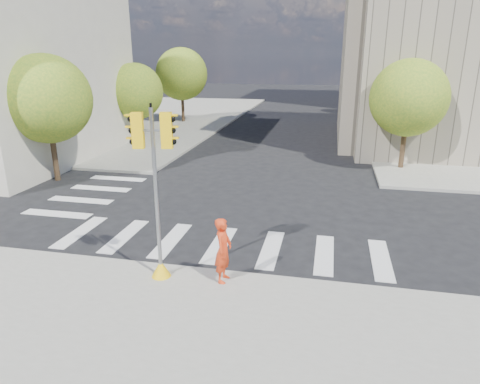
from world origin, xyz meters
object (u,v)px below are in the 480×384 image
Objects in this scene: lamp_far at (384,74)px; lamp_near at (408,83)px; traffic_signal at (157,207)px; photographer at (223,250)px.

lamp_near is at bearing -90.00° from lamp_far.
photographer is at bearing -7.78° from traffic_signal.
lamp_far is at bearing 90.00° from lamp_near.
traffic_signal is at bearing -105.61° from lamp_far.
lamp_far is 34.08m from traffic_signal.
lamp_near reaches higher than photographer.
traffic_signal is (-9.15, -32.75, -2.29)m from lamp_far.
photographer is (-7.30, -32.60, -3.48)m from lamp_far.
lamp_far is 1.62× the size of traffic_signal.
lamp_near is 1.00× the size of lamp_far.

